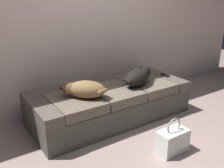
{
  "coord_description": "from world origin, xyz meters",
  "views": [
    {
      "loc": [
        -1.64,
        -1.42,
        1.54
      ],
      "look_at": [
        0.0,
        1.04,
        0.47
      ],
      "focal_mm": 40.86,
      "sensor_mm": 36.0,
      "label": 1
    }
  ],
  "objects_px": {
    "tv_remote": "(165,75)",
    "handbag": "(172,141)",
    "couch": "(110,102)",
    "dog_tan": "(84,89)",
    "dog_dark": "(138,76)"
  },
  "relations": [
    {
      "from": "tv_remote",
      "to": "handbag",
      "type": "bearing_deg",
      "value": -124.93
    },
    {
      "from": "couch",
      "to": "handbag",
      "type": "xyz_separation_m",
      "value": [
        0.1,
        -1.0,
        -0.08
      ]
    },
    {
      "from": "couch",
      "to": "handbag",
      "type": "bearing_deg",
      "value": -84.22
    },
    {
      "from": "dog_tan",
      "to": "handbag",
      "type": "height_order",
      "value": "dog_tan"
    },
    {
      "from": "couch",
      "to": "tv_remote",
      "type": "distance_m",
      "value": 0.92
    },
    {
      "from": "dog_tan",
      "to": "couch",
      "type": "bearing_deg",
      "value": 16.51
    },
    {
      "from": "couch",
      "to": "handbag",
      "type": "relative_size",
      "value": 5.3
    },
    {
      "from": "dog_dark",
      "to": "handbag",
      "type": "xyz_separation_m",
      "value": [
        -0.26,
        -0.87,
        -0.4
      ]
    },
    {
      "from": "couch",
      "to": "dog_tan",
      "type": "xyz_separation_m",
      "value": [
        -0.43,
        -0.13,
        0.31
      ]
    },
    {
      "from": "couch",
      "to": "tv_remote",
      "type": "bearing_deg",
      "value": -4.48
    },
    {
      "from": "dog_dark",
      "to": "tv_remote",
      "type": "height_order",
      "value": "dog_dark"
    },
    {
      "from": "tv_remote",
      "to": "dog_dark",
      "type": "bearing_deg",
      "value": -168.65
    },
    {
      "from": "dog_tan",
      "to": "dog_dark",
      "type": "bearing_deg",
      "value": 0.16
    },
    {
      "from": "dog_dark",
      "to": "handbag",
      "type": "bearing_deg",
      "value": -106.35
    },
    {
      "from": "dog_tan",
      "to": "dog_dark",
      "type": "distance_m",
      "value": 0.79
    }
  ]
}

